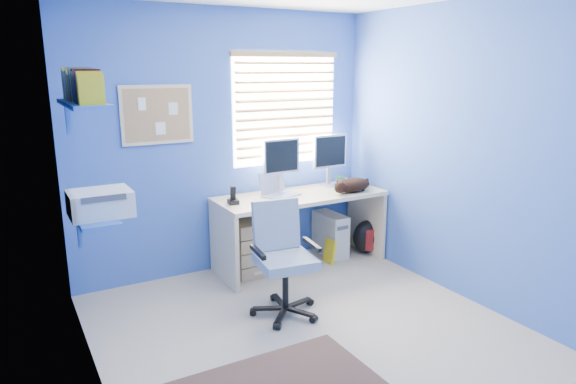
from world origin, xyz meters
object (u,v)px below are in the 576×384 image
tower_pc (330,234)px  office_chair (283,273)px  desk (300,230)px  cat (353,185)px  laptop (281,185)px

tower_pc → office_chair: 1.43m
tower_pc → office_chair: office_chair is taller
office_chair → tower_pc: bearing=40.4°
desk → cat: bearing=-19.0°
cat → office_chair: (-1.15, -0.64, -0.47)m
cat → office_chair: size_ratio=0.44×
cat → tower_pc: size_ratio=0.88×
cat → tower_pc: (-0.07, 0.28, -0.59)m
laptop → tower_pc: laptop is taller
laptop → tower_pc: bearing=-12.1°
tower_pc → office_chair: bearing=-141.0°
office_chair → laptop: bearing=62.3°
cat → laptop: bearing=146.1°
desk → laptop: bearing=170.6°
tower_pc → cat: bearing=-78.1°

